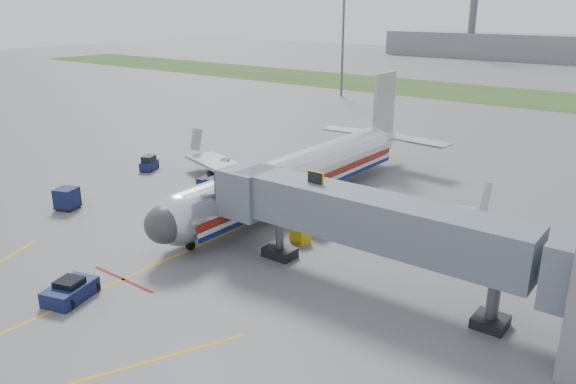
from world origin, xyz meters
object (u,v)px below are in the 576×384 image
Objects in this scene: airliner at (298,174)px; baggage_tug at (149,164)px; pushback_tug at (70,291)px; ramp_worker at (222,177)px; belt_loader at (213,179)px.

baggage_tug is at bearing -175.25° from airliner.
baggage_tug is at bearing 131.14° from pushback_tug.
baggage_tug is 1.72× the size of ramp_worker.
baggage_tug is 0.59× the size of belt_loader.
airliner reaches higher than ramp_worker.
ramp_worker is (-9.18, -0.30, -1.90)m from airliner.
belt_loader is (-10.01, -0.81, -2.12)m from airliner.
baggage_tug is at bearing 152.46° from ramp_worker.
belt_loader is (8.91, 0.77, -0.19)m from baggage_tug.
pushback_tug is at bearing -66.37° from belt_loader.
belt_loader is at bearing 113.63° from pushback_tug.
airliner reaches higher than belt_loader.
baggage_tug is 8.95m from belt_loader.
belt_loader is at bearing 176.34° from ramp_worker.
baggage_tug is (-18.92, -1.57, -1.93)m from airliner.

